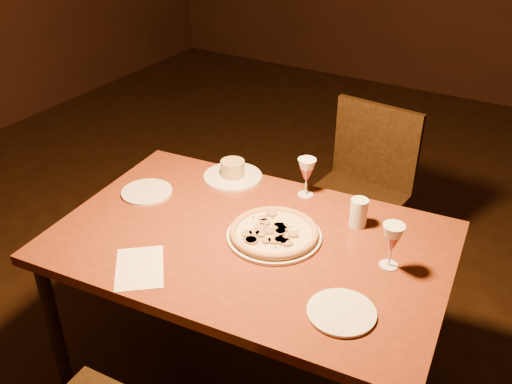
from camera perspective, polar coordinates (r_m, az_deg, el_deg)
The scene contains 11 objects.
floor at distance 2.68m, azimuth 1.33°, elevation -14.61°, with size 7.00×7.00×0.00m, color black.
dining_table at distance 2.06m, azimuth -0.60°, elevation -6.12°, with size 1.45×1.01×0.74m.
chair_far at distance 2.81m, azimuth 10.38°, elevation 0.36°, with size 0.47×0.47×0.90m.
pizza_plate at distance 2.01m, azimuth 1.82°, elevation -4.10°, with size 0.34×0.34×0.04m.
ramekin_saucer at distance 2.38m, azimuth -2.34°, elevation 1.97°, with size 0.24×0.24×0.08m.
wine_glass_far at distance 2.24m, azimuth 5.05°, elevation 1.46°, with size 0.07×0.07×0.16m, color #B64B4C, non-canonical shape.
wine_glass_right at distance 1.90m, azimuth 13.38°, elevation -5.26°, with size 0.07×0.07×0.16m, color #B64B4C, non-canonical shape.
water_tumbler at distance 2.09m, azimuth 10.23°, elevation -2.03°, with size 0.06×0.06×0.11m, color silver.
side_plate_left at distance 2.32m, azimuth -10.87°, elevation 0.01°, with size 0.20×0.20×0.01m, color white.
side_plate_near at distance 1.74m, azimuth 8.54°, elevation -11.81°, with size 0.21×0.21×0.01m, color white.
menu_card at distance 1.92m, azimuth -11.57°, elevation -7.43°, with size 0.15×0.22×0.00m, color white.
Camera 1 is at (0.91, -1.65, 1.91)m, focal length 40.00 mm.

